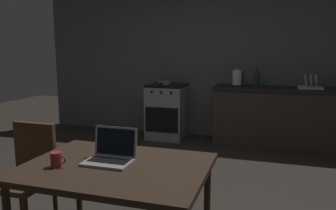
{
  "coord_description": "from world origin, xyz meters",
  "views": [
    {
      "loc": [
        1.07,
        -2.9,
        1.48
      ],
      "look_at": [
        -0.02,
        0.6,
        0.86
      ],
      "focal_mm": 35.77,
      "sensor_mm": 36.0,
      "label": 1
    }
  ],
  "objects_px": {
    "chair": "(28,172)",
    "dish_rack": "(310,85)",
    "laptop": "(111,155)",
    "frying_pan": "(164,83)",
    "coffee_mug": "(56,160)",
    "bottle_b": "(257,77)",
    "dining_table": "(116,174)",
    "stove_oven": "(167,111)",
    "electric_kettle": "(237,78)"
  },
  "relations": [
    {
      "from": "chair",
      "to": "coffee_mug",
      "type": "bearing_deg",
      "value": -8.43
    },
    {
      "from": "chair",
      "to": "dish_rack",
      "type": "height_order",
      "value": "dish_rack"
    },
    {
      "from": "stove_oven",
      "to": "dining_table",
      "type": "xyz_separation_m",
      "value": [
        0.67,
        -3.29,
        0.19
      ]
    },
    {
      "from": "stove_oven",
      "to": "dish_rack",
      "type": "bearing_deg",
      "value": 0.07
    },
    {
      "from": "stove_oven",
      "to": "frying_pan",
      "type": "relative_size",
      "value": 2.32
    },
    {
      "from": "electric_kettle",
      "to": "coffee_mug",
      "type": "bearing_deg",
      "value": -103.38
    },
    {
      "from": "laptop",
      "to": "bottle_b",
      "type": "bearing_deg",
      "value": 73.58
    },
    {
      "from": "bottle_b",
      "to": "dining_table",
      "type": "bearing_deg",
      "value": -102.56
    },
    {
      "from": "coffee_mug",
      "to": "bottle_b",
      "type": "xyz_separation_m",
      "value": [
        1.11,
        3.52,
        0.28
      ]
    },
    {
      "from": "stove_oven",
      "to": "electric_kettle",
      "type": "distance_m",
      "value": 1.27
    },
    {
      "from": "laptop",
      "to": "coffee_mug",
      "type": "height_order",
      "value": "laptop"
    },
    {
      "from": "dining_table",
      "to": "dish_rack",
      "type": "relative_size",
      "value": 3.6
    },
    {
      "from": "frying_pan",
      "to": "dish_rack",
      "type": "height_order",
      "value": "dish_rack"
    },
    {
      "from": "coffee_mug",
      "to": "dish_rack",
      "type": "relative_size",
      "value": 0.33
    },
    {
      "from": "dining_table",
      "to": "chair",
      "type": "bearing_deg",
      "value": 169.98
    },
    {
      "from": "stove_oven",
      "to": "laptop",
      "type": "xyz_separation_m",
      "value": [
        0.61,
        -3.24,
        0.3
      ]
    },
    {
      "from": "laptop",
      "to": "coffee_mug",
      "type": "bearing_deg",
      "value": -149.03
    },
    {
      "from": "dish_rack",
      "to": "laptop",
      "type": "bearing_deg",
      "value": -115.9
    },
    {
      "from": "stove_oven",
      "to": "laptop",
      "type": "bearing_deg",
      "value": -79.38
    },
    {
      "from": "dish_rack",
      "to": "dining_table",
      "type": "bearing_deg",
      "value": -114.68
    },
    {
      "from": "stove_oven",
      "to": "electric_kettle",
      "type": "relative_size",
      "value": 3.54
    },
    {
      "from": "frying_pan",
      "to": "bottle_b",
      "type": "distance_m",
      "value": 1.47
    },
    {
      "from": "laptop",
      "to": "frying_pan",
      "type": "height_order",
      "value": "frying_pan"
    },
    {
      "from": "stove_oven",
      "to": "dish_rack",
      "type": "distance_m",
      "value": 2.24
    },
    {
      "from": "stove_oven",
      "to": "bottle_b",
      "type": "height_order",
      "value": "bottle_b"
    },
    {
      "from": "electric_kettle",
      "to": "frying_pan",
      "type": "relative_size",
      "value": 0.66
    },
    {
      "from": "stove_oven",
      "to": "chair",
      "type": "distance_m",
      "value": 3.14
    },
    {
      "from": "chair",
      "to": "electric_kettle",
      "type": "height_order",
      "value": "electric_kettle"
    },
    {
      "from": "stove_oven",
      "to": "electric_kettle",
      "type": "bearing_deg",
      "value": 0.13
    },
    {
      "from": "stove_oven",
      "to": "laptop",
      "type": "height_order",
      "value": "laptop"
    },
    {
      "from": "chair",
      "to": "laptop",
      "type": "bearing_deg",
      "value": 15.29
    },
    {
      "from": "frying_pan",
      "to": "dining_table",
      "type": "bearing_deg",
      "value": -77.65
    },
    {
      "from": "dining_table",
      "to": "laptop",
      "type": "bearing_deg",
      "value": 142.01
    },
    {
      "from": "stove_oven",
      "to": "chair",
      "type": "xyz_separation_m",
      "value": [
        -0.18,
        -3.14,
        0.06
      ]
    },
    {
      "from": "electric_kettle",
      "to": "dish_rack",
      "type": "bearing_deg",
      "value": 0.0
    },
    {
      "from": "chair",
      "to": "dish_rack",
      "type": "relative_size",
      "value": 2.62
    },
    {
      "from": "coffee_mug",
      "to": "bottle_b",
      "type": "height_order",
      "value": "bottle_b"
    },
    {
      "from": "stove_oven",
      "to": "coffee_mug",
      "type": "height_order",
      "value": "stove_oven"
    },
    {
      "from": "chair",
      "to": "dish_rack",
      "type": "distance_m",
      "value": 3.95
    },
    {
      "from": "electric_kettle",
      "to": "coffee_mug",
      "type": "relative_size",
      "value": 2.31
    },
    {
      "from": "stove_oven",
      "to": "laptop",
      "type": "distance_m",
      "value": 3.31
    },
    {
      "from": "dining_table",
      "to": "frying_pan",
      "type": "bearing_deg",
      "value": 102.35
    },
    {
      "from": "coffee_mug",
      "to": "dish_rack",
      "type": "height_order",
      "value": "dish_rack"
    },
    {
      "from": "dish_rack",
      "to": "chair",
      "type": "bearing_deg",
      "value": -126.96
    },
    {
      "from": "chair",
      "to": "dish_rack",
      "type": "xyz_separation_m",
      "value": [
        2.36,
        3.14,
        0.44
      ]
    },
    {
      "from": "electric_kettle",
      "to": "coffee_mug",
      "type": "xyz_separation_m",
      "value": [
        -0.82,
        -3.44,
        -0.27
      ]
    },
    {
      "from": "electric_kettle",
      "to": "dish_rack",
      "type": "relative_size",
      "value": 0.75
    },
    {
      "from": "dining_table",
      "to": "stove_oven",
      "type": "bearing_deg",
      "value": 101.5
    },
    {
      "from": "laptop",
      "to": "dish_rack",
      "type": "xyz_separation_m",
      "value": [
        1.57,
        3.24,
        0.2
      ]
    },
    {
      "from": "stove_oven",
      "to": "bottle_b",
      "type": "relative_size",
      "value": 3.07
    }
  ]
}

